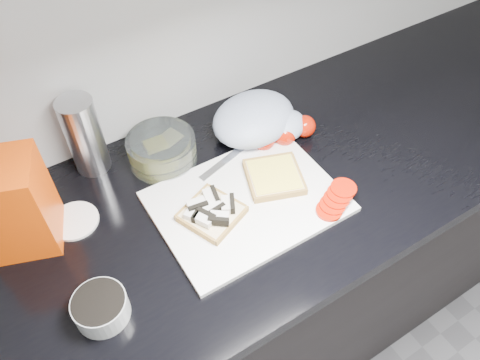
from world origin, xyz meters
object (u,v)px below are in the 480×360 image
Objects in this scene: cutting_board at (247,202)px; steel_canister at (84,136)px; bread_bag at (13,205)px; glass_bowl at (162,150)px.

steel_canister is at bearing 130.32° from cutting_board.
bread_bag reaches higher than cutting_board.
cutting_board is 0.48m from bread_bag.
steel_canister reaches higher than glass_bowl.
steel_canister is at bearing 154.75° from glass_bowl.
glass_bowl is 0.18m from steel_canister.
glass_bowl is 0.84× the size of steel_canister.
glass_bowl is 0.77× the size of bread_bag.
bread_bag reaches higher than glass_bowl.
cutting_board is 0.39m from steel_canister.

